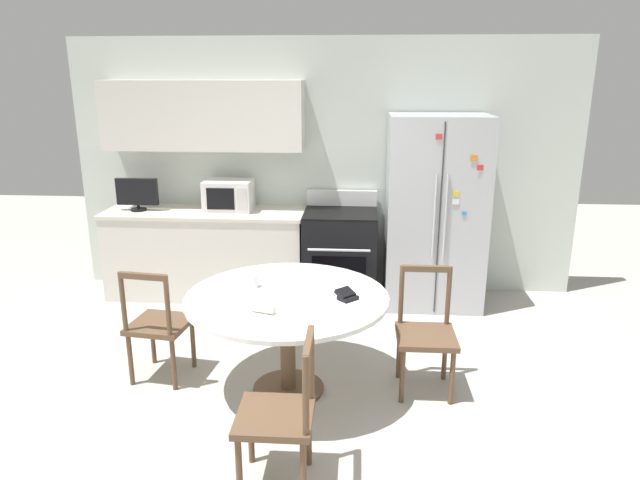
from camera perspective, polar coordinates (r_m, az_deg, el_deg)
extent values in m
plane|color=#B2ADA3|center=(3.97, -2.24, -18.10)|extent=(14.00, 14.00, 0.00)
cube|color=silver|center=(5.99, 0.42, 7.27)|extent=(5.20, 0.10, 2.60)
cube|color=silver|center=(5.91, -11.64, 12.10)|extent=(2.01, 0.34, 0.68)
cube|color=silver|center=(6.04, -11.23, -1.43)|extent=(2.01, 0.62, 0.86)
cube|color=beige|center=(5.92, -11.47, 2.72)|extent=(2.03, 0.64, 0.03)
cube|color=#B2B5BA|center=(5.69, 11.42, 2.73)|extent=(0.94, 0.69, 1.87)
cube|color=#333333|center=(5.35, 11.86, 1.85)|extent=(0.01, 0.01, 1.80)
cylinder|color=silver|center=(5.32, 11.38, 2.32)|extent=(0.02, 0.02, 0.79)
cylinder|color=silver|center=(5.33, 12.44, 2.29)|extent=(0.02, 0.02, 0.79)
cube|color=white|center=(5.33, 13.42, 3.75)|extent=(0.06, 0.01, 0.05)
cube|color=red|center=(5.31, 15.73, 6.99)|extent=(0.06, 0.02, 0.05)
cube|color=red|center=(5.21, 11.81, 10.09)|extent=(0.06, 0.01, 0.05)
cube|color=#338CD8|center=(5.37, 14.22, 2.60)|extent=(0.04, 0.01, 0.03)
cube|color=yellow|center=(5.31, 13.44, 4.53)|extent=(0.05, 0.01, 0.04)
cube|color=orange|center=(5.28, 15.14, 7.92)|extent=(0.06, 0.01, 0.05)
cube|color=black|center=(5.80, 2.02, -1.69)|extent=(0.73, 0.64, 0.90)
cube|color=black|center=(5.52, 1.88, -3.62)|extent=(0.52, 0.01, 0.40)
cylinder|color=silver|center=(5.41, 1.90, -1.02)|extent=(0.59, 0.02, 0.02)
cube|color=black|center=(5.67, 2.07, 2.73)|extent=(0.73, 0.64, 0.02)
cube|color=white|center=(5.94, 2.18, 4.23)|extent=(0.73, 0.06, 0.16)
cube|color=white|center=(5.87, -9.12, 4.44)|extent=(0.48, 0.35, 0.31)
cube|color=black|center=(5.71, -9.93, 4.07)|extent=(0.28, 0.01, 0.21)
cube|color=silver|center=(5.67, -7.82, 4.06)|extent=(0.10, 0.01, 0.22)
cylinder|color=black|center=(6.10, -17.68, 2.93)|extent=(0.16, 0.16, 0.02)
cylinder|color=black|center=(6.09, -17.70, 3.20)|extent=(0.03, 0.03, 0.04)
cube|color=black|center=(6.06, -17.83, 4.63)|extent=(0.42, 0.05, 0.27)
cylinder|color=white|center=(4.03, -3.33, -5.76)|extent=(1.43, 1.43, 0.03)
cylinder|color=brown|center=(4.18, -3.24, -10.35)|extent=(0.11, 0.11, 0.69)
cylinder|color=brown|center=(4.35, -3.17, -14.56)|extent=(0.52, 0.52, 0.03)
cube|color=brown|center=(4.21, 10.55, -9.48)|extent=(0.42, 0.42, 0.04)
cylinder|color=brown|center=(4.19, 13.06, -13.27)|extent=(0.04, 0.04, 0.41)
cylinder|color=brown|center=(4.14, 8.23, -13.31)|extent=(0.04, 0.04, 0.41)
cylinder|color=brown|center=(4.49, 12.37, -11.11)|extent=(0.04, 0.04, 0.41)
cylinder|color=brown|center=(4.45, 7.90, -11.12)|extent=(0.04, 0.04, 0.41)
cylinder|color=brown|center=(4.31, 12.72, -5.44)|extent=(0.04, 0.04, 0.45)
cylinder|color=brown|center=(4.27, 8.13, -5.41)|extent=(0.04, 0.04, 0.45)
cube|color=brown|center=(4.21, 10.58, -2.83)|extent=(0.34, 0.04, 0.04)
cube|color=brown|center=(4.50, -15.68, -8.10)|extent=(0.47, 0.47, 0.04)
cylinder|color=brown|center=(4.80, -16.39, -9.50)|extent=(0.04, 0.04, 0.41)
cylinder|color=brown|center=(4.66, -12.58, -10.04)|extent=(0.04, 0.04, 0.41)
cylinder|color=brown|center=(4.54, -18.43, -11.28)|extent=(0.04, 0.04, 0.41)
cylinder|color=brown|center=(4.38, -14.44, -11.94)|extent=(0.04, 0.04, 0.41)
cylinder|color=brown|center=(4.33, -19.10, -5.84)|extent=(0.04, 0.04, 0.45)
cylinder|color=brown|center=(4.17, -14.99, -6.34)|extent=(0.04, 0.04, 0.45)
cube|color=brown|center=(4.18, -17.32, -3.48)|extent=(0.35, 0.08, 0.04)
cube|color=brown|center=(3.29, -4.55, -17.19)|extent=(0.42, 0.42, 0.04)
cylinder|color=brown|center=(3.31, -8.10, -21.87)|extent=(0.04, 0.04, 0.41)
cylinder|color=brown|center=(3.58, -6.93, -18.50)|extent=(0.04, 0.04, 0.41)
cylinder|color=brown|center=(3.26, -1.69, -22.31)|extent=(0.04, 0.04, 0.41)
cylinder|color=brown|center=(3.54, -1.13, -18.84)|extent=(0.04, 0.04, 0.41)
cylinder|color=brown|center=(2.99, -1.43, -15.28)|extent=(0.04, 0.04, 0.45)
cylinder|color=brown|center=(3.29, -0.87, -12.14)|extent=(0.04, 0.04, 0.45)
cube|color=brown|center=(3.04, -1.16, -10.29)|extent=(0.04, 0.34, 0.04)
cylinder|color=silver|center=(4.18, -6.68, -4.12)|extent=(0.08, 0.08, 0.09)
cylinder|color=beige|center=(4.19, -6.67, -4.37)|extent=(0.07, 0.07, 0.05)
cylinder|color=silver|center=(3.74, -5.69, -6.88)|extent=(0.17, 0.10, 0.05)
cube|color=black|center=(3.94, 2.81, -5.80)|extent=(0.15, 0.15, 0.03)
cube|color=black|center=(3.95, 2.53, -5.32)|extent=(0.16, 0.16, 0.06)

